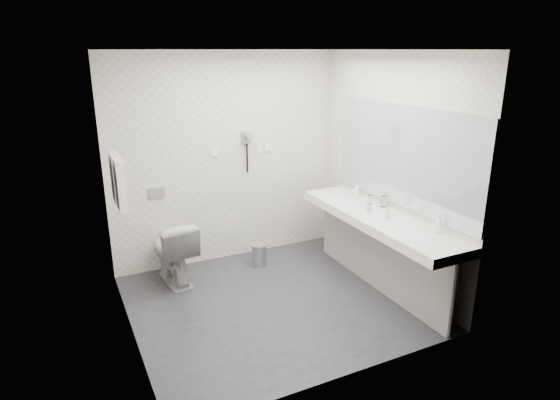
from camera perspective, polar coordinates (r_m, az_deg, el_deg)
floor at (r=5.03m, az=-0.80°, el=-12.19°), size 2.80×2.80×0.00m
ceiling at (r=4.36m, az=-0.95°, el=17.64°), size 2.80×2.80×0.00m
wall_back at (r=5.70m, az=-6.48°, el=4.87°), size 2.80×0.00×2.80m
wall_front at (r=3.46m, az=8.37°, el=-3.73°), size 2.80×0.00×2.80m
wall_left at (r=4.16m, az=-18.58°, el=-0.79°), size 0.00×2.60×2.60m
wall_right at (r=5.26m, az=13.07°, el=3.45°), size 0.00×2.60×2.60m
vanity_counter at (r=5.08m, az=11.71°, el=-2.29°), size 0.55×2.20×0.10m
vanity_panel at (r=5.25m, az=11.64°, el=-6.61°), size 0.03×2.15×0.75m
vanity_post_near at (r=4.59m, az=19.96°, el=-11.12°), size 0.06×0.06×0.75m
vanity_post_far at (r=6.05m, az=5.90°, el=-3.00°), size 0.06×0.06×0.75m
mirror at (r=5.06m, az=14.51°, el=5.11°), size 0.02×2.20×1.05m
basin_near at (r=4.61m, az=16.64°, el=-4.32°), size 0.40×0.31×0.05m
basin_far at (r=5.56m, az=7.68°, el=0.08°), size 0.40×0.31×0.05m
faucet_near at (r=4.71m, az=18.49°, el=-2.87°), size 0.04×0.04×0.15m
faucet_far at (r=5.65m, az=9.37°, el=1.21°), size 0.04×0.04×0.15m
soap_bottle_a at (r=5.12m, az=10.58°, el=-0.85°), size 0.06×0.06×0.10m
soap_bottle_c at (r=4.97m, az=12.82°, el=-1.52°), size 0.05×0.05×0.11m
glass_left at (r=5.32m, az=12.31°, el=-0.17°), size 0.08×0.08×0.12m
glass_right at (r=5.39m, az=10.75°, el=0.07°), size 0.06×0.06×0.10m
toilet at (r=5.42m, az=-12.71°, el=-6.02°), size 0.47×0.75×0.73m
flush_plate at (r=5.55m, az=-14.60°, el=0.83°), size 0.18×0.02×0.12m
pedal_bin at (r=5.76m, az=-2.52°, el=-6.68°), size 0.20×0.20×0.25m
bin_lid at (r=5.71m, az=-2.53°, el=-5.45°), size 0.18×0.18×0.02m
towel_rail at (r=4.62m, az=-19.32°, el=4.78°), size 0.02×0.62×0.02m
towel_near at (r=4.54m, az=-18.68°, el=1.75°), size 0.07×0.24×0.48m
towel_far at (r=4.81m, az=-19.16°, el=2.56°), size 0.07×0.24×0.48m
dryer_cradle at (r=5.71m, az=-4.08°, el=7.52°), size 0.10×0.04×0.14m
dryer_barrel at (r=5.64m, az=-3.82°, el=7.71°), size 0.08×0.14×0.08m
dryer_cord at (r=5.75m, az=-3.97°, el=5.05°), size 0.02×0.02×0.35m
switch_plate_a at (r=5.62m, az=-7.91°, el=5.68°), size 0.09×0.02×0.09m
switch_plate_b at (r=5.87m, az=-1.39°, el=6.36°), size 0.09×0.02×0.09m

